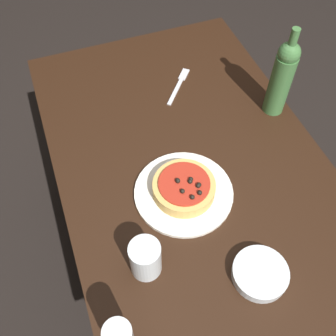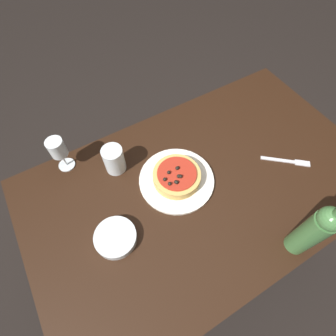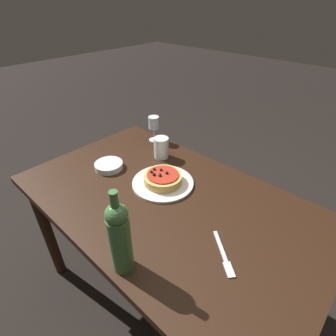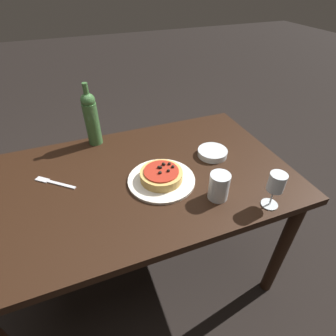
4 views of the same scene
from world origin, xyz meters
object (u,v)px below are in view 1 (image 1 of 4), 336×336
at_px(dinner_plate, 184,193).
at_px(wine_bottle, 282,77).
at_px(dining_table, 191,183).
at_px(side_bowl, 260,273).
at_px(water_cup, 145,259).
at_px(fork, 179,84).
at_px(pizza, 184,187).

height_order(dinner_plate, wine_bottle, wine_bottle).
height_order(dining_table, side_bowl, side_bowl).
bearing_deg(dining_table, wine_bottle, 110.51).
relative_size(water_cup, side_bowl, 0.80).
relative_size(water_cup, fork, 0.70).
relative_size(side_bowl, fork, 0.88).
distance_m(water_cup, side_bowl, 0.30).
height_order(pizza, fork, pizza).
xyz_separation_m(dinner_plate, pizza, (0.00, 0.00, 0.03)).
xyz_separation_m(dining_table, water_cup, (0.27, -0.24, 0.16)).
distance_m(pizza, water_cup, 0.25).
distance_m(dining_table, fork, 0.39).
bearing_deg(water_cup, fork, 151.90).
distance_m(wine_bottle, water_cup, 0.72).
height_order(water_cup, side_bowl, water_cup).
height_order(pizza, side_bowl, pizza).
height_order(dinner_plate, fork, dinner_plate).
xyz_separation_m(pizza, fork, (-0.45, 0.16, -0.03)).
height_order(dining_table, wine_bottle, wine_bottle).
relative_size(wine_bottle, side_bowl, 2.21).
bearing_deg(fork, water_cup, -168.27).
relative_size(dining_table, water_cup, 11.82).
height_order(dining_table, fork, fork).
bearing_deg(fork, dinner_plate, -159.68).
relative_size(wine_bottle, fork, 1.95).
relative_size(dinner_plate, fork, 1.78).
bearing_deg(dining_table, side_bowl, 4.02).
bearing_deg(water_cup, side_bowl, 65.48).
bearing_deg(water_cup, pizza, 135.50).
height_order(wine_bottle, side_bowl, wine_bottle).
bearing_deg(dinner_plate, pizza, 30.74).
height_order(wine_bottle, fork, wine_bottle).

